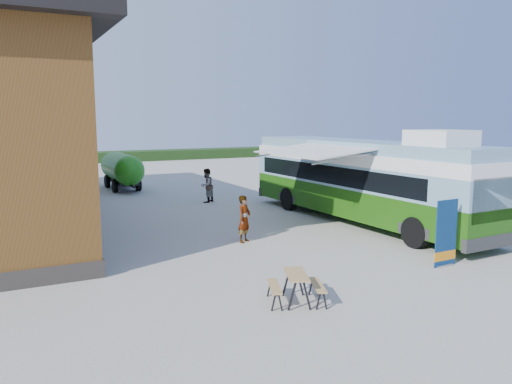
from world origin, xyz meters
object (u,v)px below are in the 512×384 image
banner (446,239)px  person_b (207,186)px  bus (362,178)px  person_a (244,219)px  picnic_table (296,281)px  slurry_tanker (122,169)px

banner → person_b: banner is taller
bus → person_a: (-5.98, -0.87, -1.07)m
banner → picnic_table: bearing=-176.1°
person_b → picnic_table: bearing=41.4°
bus → picnic_table: 10.19m
bus → picnic_table: size_ratio=8.06×
bus → person_a: bearing=-173.3°
banner → picnic_table: size_ratio=1.25×
banner → person_b: 14.11m
bus → person_b: (-4.06, 7.66, -1.01)m
bus → person_a: size_ratio=7.75×
bus → picnic_table: (-7.46, -6.81, -1.36)m
bus → person_b: 8.73m
banner → slurry_tanker: (-5.02, 20.96, 0.46)m
banner → person_b: size_ratio=1.13×
picnic_table → person_a: (1.48, 5.94, 0.30)m
picnic_table → person_b: person_b is taller
slurry_tanker → bus: bearing=-64.9°
person_b → slurry_tanker: bearing=-103.0°
bus → banner: size_ratio=6.45×
bus → slurry_tanker: bearing=113.8°
picnic_table → person_b: bearing=99.1°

